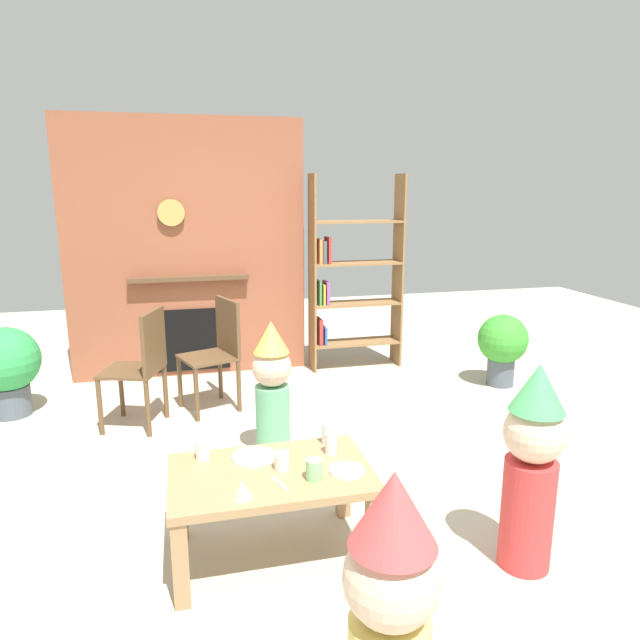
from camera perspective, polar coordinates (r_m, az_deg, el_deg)
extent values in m
plane|color=#BCB29E|center=(3.48, -0.87, -17.61)|extent=(12.00, 12.00, 0.00)
cube|color=#935138|center=(5.55, -13.08, 6.83)|extent=(2.20, 0.18, 2.40)
cube|color=black|center=(5.60, -12.62, -1.94)|extent=(0.70, 0.02, 0.60)
cube|color=brown|center=(5.44, -12.92, 4.06)|extent=(1.10, 0.10, 0.04)
cylinder|color=tan|center=(5.40, -14.63, 10.32)|extent=(0.24, 0.04, 0.24)
cube|color=olive|center=(5.52, -0.77, 4.52)|extent=(0.02, 0.28, 1.90)
cube|color=olive|center=(5.78, 7.79, 4.80)|extent=(0.02, 0.28, 1.90)
cube|color=olive|center=(5.78, 3.51, -2.21)|extent=(0.86, 0.28, 0.02)
cube|color=olive|center=(5.68, 3.57, 1.68)|extent=(0.86, 0.28, 0.02)
cube|color=olive|center=(5.62, 3.62, 5.68)|extent=(0.86, 0.28, 0.02)
cube|color=olive|center=(5.58, 3.68, 9.76)|extent=(0.86, 0.28, 0.02)
cube|color=#B23333|center=(5.65, -0.08, -1.11)|extent=(0.04, 0.20, 0.25)
cube|color=#3359A5|center=(5.67, 0.39, -1.48)|extent=(0.02, 0.20, 0.17)
cube|color=#3F8C4C|center=(5.56, -0.15, 2.77)|extent=(0.02, 0.20, 0.23)
cube|color=gold|center=(5.57, 0.23, 2.63)|extent=(0.02, 0.20, 0.20)
cube|color=#8C4C99|center=(5.58, 0.61, 2.75)|extent=(0.03, 0.20, 0.22)
cube|color=#D87F3F|center=(5.50, -0.12, 6.88)|extent=(0.03, 0.20, 0.23)
cube|color=#4C4C51|center=(5.51, 0.28, 6.81)|extent=(0.04, 0.20, 0.22)
cube|color=#B23333|center=(5.52, 0.78, 6.98)|extent=(0.03, 0.20, 0.25)
cube|color=#9E7A51|center=(2.85, -4.91, -15.13)|extent=(0.96, 0.60, 0.04)
cube|color=#9E7A51|center=(2.73, -13.73, -22.51)|extent=(0.07, 0.07, 0.41)
cube|color=#9E7A51|center=(2.84, 5.38, -20.54)|extent=(0.07, 0.07, 0.41)
cube|color=#9E7A51|center=(3.16, -13.79, -17.12)|extent=(0.07, 0.07, 0.41)
cube|color=#9E7A51|center=(3.26, 2.32, -15.72)|extent=(0.07, 0.07, 0.41)
cylinder|color=silver|center=(2.98, -11.63, -12.64)|extent=(0.07, 0.07, 0.09)
cylinder|color=silver|center=(2.83, -3.82, -13.84)|extent=(0.07, 0.07, 0.09)
cylinder|color=silver|center=(2.97, 1.12, -12.22)|extent=(0.06, 0.06, 0.11)
cylinder|color=#8CD18C|center=(2.73, -0.57, -14.69)|extent=(0.08, 0.08, 0.10)
cylinder|color=silver|center=(3.08, 0.81, -11.25)|extent=(0.07, 0.07, 0.11)
cylinder|color=white|center=(2.97, -6.65, -13.38)|extent=(0.22, 0.22, 0.01)
cylinder|color=white|center=(2.82, 2.72, -14.76)|extent=(0.17, 0.17, 0.01)
cone|color=#EAC68C|center=(2.62, -7.79, -16.33)|extent=(0.10, 0.10, 0.08)
cube|color=silver|center=(2.73, -4.11, -15.92)|extent=(0.06, 0.15, 0.01)
sphere|color=beige|center=(1.80, 7.13, -24.21)|extent=(0.28, 0.28, 0.28)
cone|color=#EA4C4C|center=(1.67, 7.36, -18.15)|extent=(0.26, 0.26, 0.23)
cylinder|color=#D13838|center=(3.02, 19.94, -17.68)|extent=(0.24, 0.24, 0.54)
sphere|color=beige|center=(2.84, 20.60, -10.49)|extent=(0.28, 0.28, 0.28)
cone|color=#4CB766|center=(2.76, 20.97, -6.31)|extent=(0.25, 0.25, 0.22)
cylinder|color=#66B27F|center=(3.89, -4.73, -10.06)|extent=(0.23, 0.23, 0.50)
sphere|color=beige|center=(3.75, -4.84, -4.71)|extent=(0.26, 0.26, 0.26)
cone|color=#F2D14C|center=(3.69, -4.90, -1.71)|extent=(0.23, 0.23, 0.21)
cube|color=brown|center=(4.51, -18.26, -4.82)|extent=(0.51, 0.51, 0.02)
cube|color=brown|center=(4.37, -16.26, -2.02)|extent=(0.16, 0.39, 0.45)
cylinder|color=brown|center=(4.81, -19.20, -6.60)|extent=(0.04, 0.04, 0.43)
cylinder|color=brown|center=(4.50, -21.09, -8.10)|extent=(0.04, 0.04, 0.43)
cylinder|color=brown|center=(4.67, -15.15, -6.89)|extent=(0.04, 0.04, 0.43)
cylinder|color=brown|center=(4.36, -16.80, -8.48)|extent=(0.04, 0.04, 0.43)
cube|color=brown|center=(4.69, -11.12, -3.69)|extent=(0.51, 0.51, 0.02)
cube|color=brown|center=(4.70, -9.18, -0.60)|extent=(0.17, 0.39, 0.45)
cylinder|color=brown|center=(4.86, -13.81, -6.02)|extent=(0.04, 0.04, 0.43)
cylinder|color=brown|center=(4.54, -12.21, -7.31)|extent=(0.04, 0.04, 0.43)
cylinder|color=brown|center=(4.98, -9.91, -5.34)|extent=(0.04, 0.04, 0.43)
cylinder|color=brown|center=(4.67, -8.09, -6.54)|extent=(0.04, 0.04, 0.43)
cylinder|color=#4C5660|center=(5.52, 17.54, -4.96)|extent=(0.24, 0.24, 0.24)
sphere|color=green|center=(5.43, 17.77, -1.82)|extent=(0.45, 0.45, 0.45)
cylinder|color=#4C5660|center=(5.21, -28.43, -7.07)|extent=(0.30, 0.30, 0.24)
sphere|color=green|center=(5.11, -28.85, -3.49)|extent=(0.51, 0.51, 0.51)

